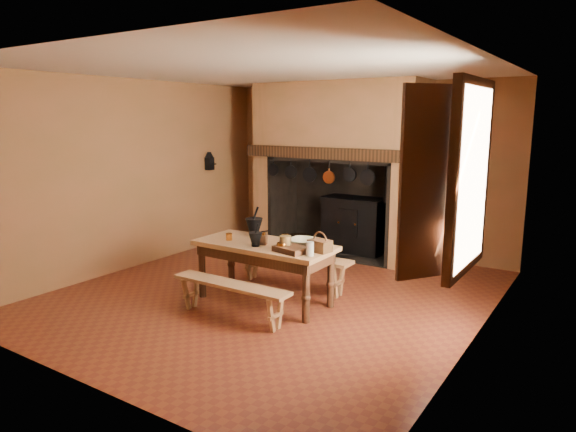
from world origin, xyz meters
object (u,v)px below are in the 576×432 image
object	(u,v)px
iron_range	(355,224)
work_table	(265,253)
bench_front	(231,292)
coffee_grinder	(262,239)
wicker_basket	(320,245)
mixing_bowl	(304,242)

from	to	relation	value
iron_range	work_table	bearing A→B (deg)	-87.67
iron_range	bench_front	distance (m)	3.40
bench_front	coffee_grinder	size ratio (longest dim) A/B	8.26
work_table	wicker_basket	bearing A→B (deg)	1.56
bench_front	wicker_basket	distance (m)	1.13
coffee_grinder	wicker_basket	distance (m)	0.75
iron_range	wicker_basket	xyz separation A→B (m)	(0.87, -2.72, 0.33)
coffee_grinder	iron_range	bearing A→B (deg)	69.82
iron_range	work_table	distance (m)	2.74
iron_range	coffee_grinder	xyz separation A→B (m)	(0.12, -2.80, 0.33)
coffee_grinder	mixing_bowl	distance (m)	0.50
work_table	bench_front	world-z (taller)	work_table
mixing_bowl	wicker_basket	size ratio (longest dim) A/B	1.29
work_table	coffee_grinder	xyz separation A→B (m)	(0.01, -0.06, 0.19)
iron_range	mixing_bowl	world-z (taller)	iron_range
bench_front	iron_range	bearing A→B (deg)	91.88
iron_range	coffee_grinder	bearing A→B (deg)	-87.57
bench_front	mixing_bowl	size ratio (longest dim) A/B	4.32
mixing_bowl	coffee_grinder	bearing A→B (deg)	-155.70
mixing_bowl	wicker_basket	distance (m)	0.32
iron_range	wicker_basket	size ratio (longest dim) A/B	5.96
iron_range	work_table	world-z (taller)	iron_range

